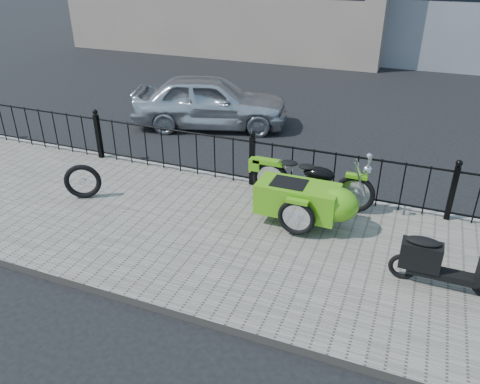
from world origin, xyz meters
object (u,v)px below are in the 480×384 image
at_px(sedan_car, 210,101).
at_px(spare_tire, 83,181).
at_px(motorcycle_sidecar, 310,196).
at_px(scooter, 439,262).

bearing_deg(sedan_car, spare_tire, 158.46).
bearing_deg(motorcycle_sidecar, scooter, -26.47).
height_order(motorcycle_sidecar, sedan_car, sedan_car).
xyz_separation_m(scooter, sedan_car, (-5.64, 4.96, 0.17)).
distance_m(motorcycle_sidecar, spare_tire, 4.05).
relative_size(motorcycle_sidecar, spare_tire, 3.47).
height_order(scooter, sedan_car, sedan_car).
bearing_deg(scooter, motorcycle_sidecar, 153.53).
distance_m(motorcycle_sidecar, sedan_car, 5.39).
distance_m(motorcycle_sidecar, scooter, 2.22).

